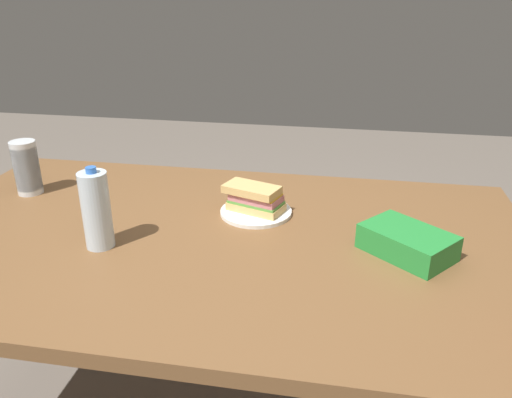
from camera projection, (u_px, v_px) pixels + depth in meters
The scene contains 6 objects.
dining_table at pixel (214, 258), 1.51m from camera, with size 1.83×1.08×0.76m.
paper_plate at pixel (256, 212), 1.61m from camera, with size 0.23×0.23×0.01m, color white.
sandwich at pixel (255, 198), 1.59m from camera, with size 0.20×0.14×0.08m.
chip_bag at pixel (407, 242), 1.36m from camera, with size 0.23×0.15×0.07m, color #268C38.
water_bottle_tall at pixel (96, 210), 1.37m from camera, with size 0.08×0.08×0.23m.
plastic_cup_stack at pixel (27, 168), 1.73m from camera, with size 0.08×0.08×0.18m.
Camera 1 is at (-0.36, 1.27, 1.44)m, focal length 35.77 mm.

